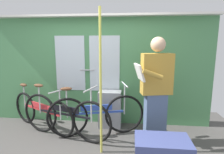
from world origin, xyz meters
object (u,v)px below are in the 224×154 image
object	(u,v)px
passenger_reading_newspaper	(156,89)
bench_seat_corner	(162,154)
bicycle_by_pole	(64,116)
handrail_pole	(101,84)
bicycle_near_door	(96,115)
bicycle_leaning_behind	(41,112)
trash_bin_by_wall	(110,109)

from	to	relation	value
passenger_reading_newspaper	bench_seat_corner	xyz separation A→B (m)	(0.03, -0.69, -0.68)
bicycle_by_pole	bench_seat_corner	size ratio (longest dim) A/B	2.49
bicycle_by_pole	handrail_pole	size ratio (longest dim) A/B	0.82
bench_seat_corner	handrail_pole	bearing A→B (deg)	158.41
bicycle_near_door	bench_seat_corner	xyz separation A→B (m)	(1.03, -0.87, -0.14)
bicycle_near_door	handrail_pole	distance (m)	0.89
bicycle_by_pole	passenger_reading_newspaper	world-z (taller)	passenger_reading_newspaper
bicycle_leaning_behind	handrail_pole	size ratio (longest dim) A/B	0.73
handrail_pole	bench_seat_corner	size ratio (longest dim) A/B	3.05
bicycle_near_door	passenger_reading_newspaper	xyz separation A→B (m)	(1.00, -0.18, 0.54)
passenger_reading_newspaper	bench_seat_corner	bearing A→B (deg)	79.60
passenger_reading_newspaper	bench_seat_corner	distance (m)	0.97
passenger_reading_newspaper	bench_seat_corner	size ratio (longest dim) A/B	2.49
bicycle_leaning_behind	handrail_pole	xyz separation A→B (m)	(1.27, -0.66, 0.72)
bicycle_near_door	bench_seat_corner	size ratio (longest dim) A/B	2.42
bicycle_by_pole	bicycle_near_door	bearing A→B (deg)	30.30
bicycle_near_door	bicycle_leaning_behind	bearing A→B (deg)	158.14
passenger_reading_newspaper	trash_bin_by_wall	size ratio (longest dim) A/B	2.41
bicycle_near_door	bench_seat_corner	world-z (taller)	bicycle_near_door
bicycle_by_pole	passenger_reading_newspaper	bearing A→B (deg)	14.63
bicycle_by_pole	trash_bin_by_wall	size ratio (longest dim) A/B	2.42
bicycle_near_door	passenger_reading_newspaper	world-z (taller)	passenger_reading_newspaper
bicycle_near_door	passenger_reading_newspaper	size ratio (longest dim) A/B	0.97
passenger_reading_newspaper	bicycle_near_door	bearing A→B (deg)	-22.80
bicycle_near_door	trash_bin_by_wall	world-z (taller)	bicycle_near_door
handrail_pole	bench_seat_corner	distance (m)	1.23
bicycle_leaning_behind	bench_seat_corner	bearing A→B (deg)	2.82
passenger_reading_newspaper	trash_bin_by_wall	world-z (taller)	passenger_reading_newspaper
bicycle_leaning_behind	bench_seat_corner	size ratio (longest dim) A/B	2.22
trash_bin_by_wall	bench_seat_corner	xyz separation A→B (m)	(0.82, -1.25, -0.12)
passenger_reading_newspaper	bicycle_leaning_behind	bearing A→B (deg)	-20.85
bicycle_leaning_behind	bicycle_by_pole	size ratio (longest dim) A/B	0.89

